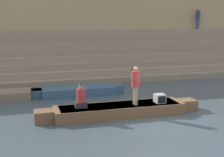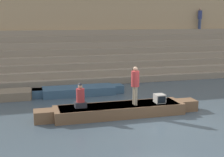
% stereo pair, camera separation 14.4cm
% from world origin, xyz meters
% --- Properties ---
extents(ground_plane, '(120.00, 120.00, 0.00)m').
position_xyz_m(ground_plane, '(0.00, 0.00, 0.00)').
color(ground_plane, '#3D4C56').
extents(ghat_steps, '(36.00, 4.50, 3.22)m').
position_xyz_m(ghat_steps, '(0.00, 10.33, 1.14)').
color(ghat_steps, gray).
rests_on(ghat_steps, ground).
extents(back_wall, '(34.20, 1.28, 7.86)m').
position_xyz_m(back_wall, '(0.00, 12.52, 3.90)').
color(back_wall, tan).
rests_on(back_wall, ground).
extents(rowboat_main, '(7.03, 1.38, 0.47)m').
position_xyz_m(rowboat_main, '(-1.51, 1.18, 0.25)').
color(rowboat_main, brown).
rests_on(rowboat_main, ground).
extents(person_standing, '(0.34, 0.34, 1.61)m').
position_xyz_m(person_standing, '(-0.87, 1.05, 1.40)').
color(person_standing, gray).
rests_on(person_standing, rowboat_main).
extents(person_rowing, '(0.47, 0.37, 1.01)m').
position_xyz_m(person_rowing, '(-3.15, 1.22, 0.87)').
color(person_rowing, '#28282D').
rests_on(person_rowing, rowboat_main).
extents(tv_set, '(0.42, 0.47, 0.37)m').
position_xyz_m(tv_set, '(0.25, 1.06, 0.66)').
color(tv_set, '#9E998E').
rests_on(tv_set, rowboat_main).
extents(moored_boat_distant, '(4.91, 1.33, 0.42)m').
position_xyz_m(moored_boat_distant, '(-2.57, 5.31, 0.23)').
color(moored_boat_distant, '#33516B').
rests_on(moored_boat_distant, ground).
extents(mooring_post, '(0.17, 0.17, 1.05)m').
position_xyz_m(mooring_post, '(1.08, 6.85, 0.53)').
color(mooring_post, brown).
rests_on(mooring_post, ground).
extents(person_on_steps, '(0.33, 0.33, 1.64)m').
position_xyz_m(person_on_steps, '(8.26, 11.64, 4.17)').
color(person_on_steps, '#3D4C75').
rests_on(person_on_steps, ghat_steps).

